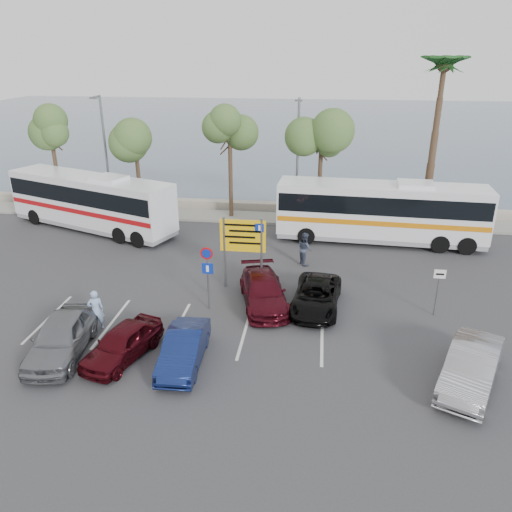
# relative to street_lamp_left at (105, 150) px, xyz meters

# --- Properties ---
(ground) EXTENTS (120.00, 120.00, 0.00)m
(ground) POSITION_rel_street_lamp_left_xyz_m (10.00, -13.52, -4.60)
(ground) COLOR #363638
(ground) RESTS_ON ground
(kerb_strip) EXTENTS (44.00, 2.40, 0.15)m
(kerb_strip) POSITION_rel_street_lamp_left_xyz_m (10.00, 0.48, -4.52)
(kerb_strip) COLOR gray
(kerb_strip) RESTS_ON ground
(seawall) EXTENTS (48.00, 0.80, 0.60)m
(seawall) POSITION_rel_street_lamp_left_xyz_m (10.00, 2.48, -4.30)
(seawall) COLOR #A09280
(seawall) RESTS_ON ground
(sea) EXTENTS (140.00, 140.00, 0.00)m
(sea) POSITION_rel_street_lamp_left_xyz_m (10.00, 46.48, -4.59)
(sea) COLOR #465E71
(sea) RESTS_ON ground
(tree_far_left) EXTENTS (3.20, 3.20, 7.60)m
(tree_far_left) POSITION_rel_street_lamp_left_xyz_m (-4.00, 0.48, 1.73)
(tree_far_left) COLOR #382619
(tree_far_left) RESTS_ON kerb_strip
(tree_left) EXTENTS (3.20, 3.20, 7.20)m
(tree_left) POSITION_rel_street_lamp_left_xyz_m (2.00, 0.48, 1.41)
(tree_left) COLOR #382619
(tree_left) RESTS_ON kerb_strip
(tree_mid) EXTENTS (3.20, 3.20, 8.00)m
(tree_mid) POSITION_rel_street_lamp_left_xyz_m (8.50, 0.48, 2.06)
(tree_mid) COLOR #382619
(tree_mid) RESTS_ON kerb_strip
(tree_right) EXTENTS (3.20, 3.20, 7.40)m
(tree_right) POSITION_rel_street_lamp_left_xyz_m (14.50, 0.48, 1.57)
(tree_right) COLOR #382619
(tree_right) RESTS_ON kerb_strip
(palm_tree) EXTENTS (4.80, 4.80, 11.20)m
(palm_tree) POSITION_rel_street_lamp_left_xyz_m (21.50, 0.48, 5.27)
(palm_tree) COLOR #382619
(palm_tree) RESTS_ON kerb_strip
(street_lamp_left) EXTENTS (0.45, 1.15, 8.01)m
(street_lamp_left) POSITION_rel_street_lamp_left_xyz_m (0.00, 0.00, 0.00)
(street_lamp_left) COLOR slate
(street_lamp_left) RESTS_ON kerb_strip
(street_lamp_right) EXTENTS (0.45, 1.15, 8.01)m
(street_lamp_right) POSITION_rel_street_lamp_left_xyz_m (13.00, 0.00, 0.00)
(street_lamp_right) COLOR slate
(street_lamp_right) RESTS_ON kerb_strip
(direction_sign) EXTENTS (2.20, 0.12, 3.60)m
(direction_sign) POSITION_rel_street_lamp_left_xyz_m (11.00, -10.32, -2.17)
(direction_sign) COLOR slate
(direction_sign) RESTS_ON ground
(sign_no_stop) EXTENTS (0.60, 0.08, 2.35)m
(sign_no_stop) POSITION_rel_street_lamp_left_xyz_m (9.40, -11.13, -3.02)
(sign_no_stop) COLOR slate
(sign_no_stop) RESTS_ON ground
(sign_parking) EXTENTS (0.50, 0.07, 2.25)m
(sign_parking) POSITION_rel_street_lamp_left_xyz_m (9.80, -12.73, -3.13)
(sign_parking) COLOR slate
(sign_parking) RESTS_ON ground
(sign_taxi) EXTENTS (0.50, 0.07, 2.20)m
(sign_taxi) POSITION_rel_street_lamp_left_xyz_m (19.80, -12.03, -3.18)
(sign_taxi) COLOR slate
(sign_taxi) RESTS_ON ground
(lane_markings) EXTENTS (12.02, 4.20, 0.01)m
(lane_markings) POSITION_rel_street_lamp_left_xyz_m (8.86, -14.52, -4.60)
(lane_markings) COLOR silver
(lane_markings) RESTS_ON ground
(coach_bus_left) EXTENTS (12.03, 6.67, 3.72)m
(coach_bus_left) POSITION_rel_street_lamp_left_xyz_m (0.00, -3.02, -2.88)
(coach_bus_left) COLOR silver
(coach_bus_left) RESTS_ON ground
(coach_bus_right) EXTENTS (12.34, 3.28, 3.81)m
(coach_bus_right) POSITION_rel_street_lamp_left_xyz_m (18.20, -3.02, -2.83)
(coach_bus_right) COLOR silver
(coach_bus_right) RESTS_ON ground
(car_silver_a) EXTENTS (2.38, 4.68, 1.53)m
(car_silver_a) POSITION_rel_street_lamp_left_xyz_m (5.00, -17.02, -3.84)
(car_silver_a) COLOR slate
(car_silver_a) RESTS_ON ground
(car_blue) EXTENTS (1.49, 3.91, 1.27)m
(car_blue) POSITION_rel_street_lamp_left_xyz_m (9.80, -17.02, -3.96)
(car_blue) COLOR #101C4E
(car_blue) RESTS_ON ground
(car_maroon) EXTENTS (3.01, 4.97, 1.35)m
(car_maroon) POSITION_rel_street_lamp_left_xyz_m (12.20, -12.02, -3.93)
(car_maroon) COLOR #450B15
(car_maroon) RESTS_ON ground
(car_red) EXTENTS (2.55, 4.05, 1.29)m
(car_red) POSITION_rel_street_lamp_left_xyz_m (7.40, -16.97, -3.96)
(car_red) COLOR #40090F
(car_red) RESTS_ON ground
(suv_black) EXTENTS (2.42, 4.56, 1.22)m
(suv_black) POSITION_rel_street_lamp_left_xyz_m (14.60, -12.04, -3.99)
(suv_black) COLOR black
(suv_black) RESTS_ON ground
(car_silver_b) EXTENTS (3.23, 4.71, 1.47)m
(car_silver_b) POSITION_rel_street_lamp_left_xyz_m (20.00, -17.02, -3.86)
(car_silver_b) COLOR gray
(car_silver_b) RESTS_ON ground
(pedestrian_near) EXTENTS (0.77, 0.67, 1.78)m
(pedestrian_near) POSITION_rel_street_lamp_left_xyz_m (5.53, -15.04, -3.71)
(pedestrian_near) COLOR #8FA8D0
(pedestrian_near) RESTS_ON ground
(pedestrian_far) EXTENTS (0.99, 1.08, 1.80)m
(pedestrian_far) POSITION_rel_street_lamp_left_xyz_m (13.88, -7.02, -3.70)
(pedestrian_far) COLOR #373F53
(pedestrian_far) RESTS_ON ground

